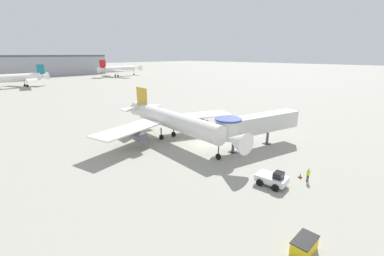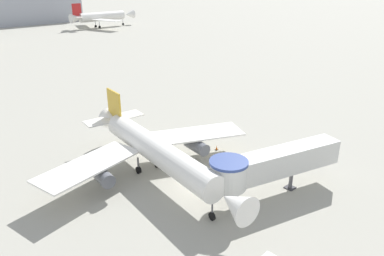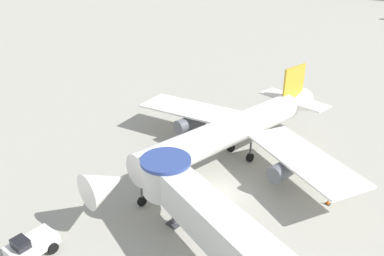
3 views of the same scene
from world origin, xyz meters
name	(u,v)px [view 1 (image 1 of 3)]	position (x,y,z in m)	size (l,w,h in m)	color
ground_plane	(205,144)	(0.00, 0.00, 0.00)	(800.00, 800.00, 0.00)	#9E9B8E
main_airplane	(173,121)	(-2.61, 5.13, 3.62)	(28.76, 29.80, 8.50)	white
jet_bridge	(252,124)	(3.89, -6.88, 4.03)	(16.55, 7.09, 5.70)	silver
pushback_tug_white	(272,179)	(-5.40, -15.48, 0.83)	(2.68, 3.64, 1.86)	silver
service_container_yellow	(304,245)	(-13.61, -22.46, 0.60)	(2.51, 1.44, 1.19)	yellow
traffic_cone_apron_front	(300,175)	(-1.11, -17.13, 0.34)	(0.44, 0.44, 0.72)	black
traffic_cone_starboard_wing	(212,127)	(8.49, 5.30, 0.33)	(0.42, 0.42, 0.70)	black
ground_crew_marshaller	(308,174)	(-1.54, -18.17, 0.99)	(0.28, 0.37, 1.71)	#1E2338
background_jet_teal_tail	(21,78)	(-0.49, 113.80, 4.48)	(26.93, 28.08, 10.18)	white
background_jet_red_tail	(119,69)	(63.48, 135.37, 4.96)	(33.06, 33.99, 11.34)	white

